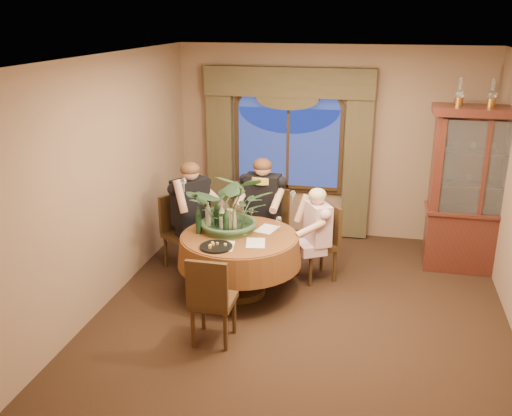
% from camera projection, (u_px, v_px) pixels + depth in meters
% --- Properties ---
extents(floor, '(5.00, 5.00, 0.00)m').
position_uv_depth(floor, '(302.00, 310.00, 6.50)').
color(floor, black).
rests_on(floor, ground).
extents(wall_back, '(4.50, 0.00, 4.50)m').
position_uv_depth(wall_back, '(329.00, 143.00, 8.35)').
color(wall_back, '#856851').
rests_on(wall_back, ground).
extents(ceiling, '(5.00, 5.00, 0.00)m').
position_uv_depth(ceiling, '(310.00, 57.00, 5.59)').
color(ceiling, white).
rests_on(ceiling, wall_back).
extents(window, '(1.62, 0.10, 1.32)m').
position_uv_depth(window, '(288.00, 149.00, 8.44)').
color(window, navy).
rests_on(window, wall_back).
extents(arched_transom, '(1.60, 0.06, 0.44)m').
position_uv_depth(arched_transom, '(289.00, 96.00, 8.19)').
color(arched_transom, navy).
rests_on(arched_transom, wall_back).
extents(drapery_left, '(0.38, 0.14, 2.32)m').
position_uv_depth(drapery_left, '(220.00, 154.00, 8.65)').
color(drapery_left, '#3F3722').
rests_on(drapery_left, floor).
extents(drapery_right, '(0.38, 0.14, 2.32)m').
position_uv_depth(drapery_right, '(358.00, 161.00, 8.22)').
color(drapery_right, '#3F3722').
rests_on(drapery_right, floor).
extents(swag_valance, '(2.45, 0.16, 0.42)m').
position_uv_depth(swag_valance, '(288.00, 82.00, 8.05)').
color(swag_valance, '#3F3722').
rests_on(swag_valance, wall_back).
extents(dining_table, '(1.74, 1.74, 0.75)m').
position_uv_depth(dining_table, '(240.00, 264.00, 6.78)').
color(dining_table, maroon).
rests_on(dining_table, floor).
extents(china_cabinet, '(1.32, 0.52, 2.14)m').
position_uv_depth(china_cabinet, '(479.00, 192.00, 7.20)').
color(china_cabinet, '#3B1510').
rests_on(china_cabinet, floor).
extents(oil_lamp_left, '(0.11, 0.11, 0.34)m').
position_uv_depth(oil_lamp_left, '(460.00, 92.00, 6.87)').
color(oil_lamp_left, '#A5722D').
rests_on(oil_lamp_left, china_cabinet).
extents(oil_lamp_center, '(0.11, 0.11, 0.34)m').
position_uv_depth(oil_lamp_center, '(492.00, 93.00, 6.79)').
color(oil_lamp_center, '#A5722D').
rests_on(oil_lamp_center, china_cabinet).
extents(chair_right, '(0.59, 0.59, 0.96)m').
position_uv_depth(chair_right, '(317.00, 243.00, 7.12)').
color(chair_right, black).
rests_on(chair_right, floor).
extents(chair_back_right, '(0.48, 0.48, 0.96)m').
position_uv_depth(chair_back_right, '(269.00, 227.00, 7.66)').
color(chair_back_right, black).
rests_on(chair_back_right, floor).
extents(chair_back, '(0.58, 0.58, 0.96)m').
position_uv_depth(chair_back, '(183.00, 233.00, 7.45)').
color(chair_back, black).
rests_on(chair_back, floor).
extents(chair_front_left, '(0.42, 0.42, 0.96)m').
position_uv_depth(chair_front_left, '(213.00, 298.00, 5.76)').
color(chair_front_left, black).
rests_on(chair_front_left, floor).
extents(person_pink, '(0.57, 0.59, 1.23)m').
position_uv_depth(person_pink, '(317.00, 236.00, 6.99)').
color(person_pink, '#CDA4AB').
rests_on(person_pink, floor).
extents(person_back, '(0.69, 0.70, 1.45)m').
position_uv_depth(person_back, '(191.00, 216.00, 7.35)').
color(person_back, black).
rests_on(person_back, floor).
extents(person_scarf, '(0.54, 0.50, 1.44)m').
position_uv_depth(person_scarf, '(263.00, 210.00, 7.59)').
color(person_scarf, black).
rests_on(person_scarf, floor).
extents(stoneware_vase, '(0.14, 0.14, 0.26)m').
position_uv_depth(stoneware_vase, '(231.00, 220.00, 6.78)').
color(stoneware_vase, tan).
rests_on(stoneware_vase, dining_table).
extents(centerpiece_plant, '(1.02, 1.13, 0.88)m').
position_uv_depth(centerpiece_plant, '(232.00, 178.00, 6.61)').
color(centerpiece_plant, '#365836').
rests_on(centerpiece_plant, dining_table).
extents(olive_bowl, '(0.15, 0.15, 0.05)m').
position_uv_depth(olive_bowl, '(241.00, 234.00, 6.63)').
color(olive_bowl, '#4D5429').
rests_on(olive_bowl, dining_table).
extents(cheese_platter, '(0.37, 0.37, 0.02)m').
position_uv_depth(cheese_platter, '(216.00, 247.00, 6.29)').
color(cheese_platter, black).
rests_on(cheese_platter, dining_table).
extents(wine_bottle_0, '(0.07, 0.07, 0.33)m').
position_uv_depth(wine_bottle_0, '(226.00, 223.00, 6.55)').
color(wine_bottle_0, black).
rests_on(wine_bottle_0, dining_table).
extents(wine_bottle_1, '(0.07, 0.07, 0.33)m').
position_uv_depth(wine_bottle_1, '(208.00, 216.00, 6.81)').
color(wine_bottle_1, tan).
rests_on(wine_bottle_1, dining_table).
extents(wine_bottle_2, '(0.07, 0.07, 0.33)m').
position_uv_depth(wine_bottle_2, '(222.00, 218.00, 6.73)').
color(wine_bottle_2, tan).
rests_on(wine_bottle_2, dining_table).
extents(wine_bottle_3, '(0.07, 0.07, 0.33)m').
position_uv_depth(wine_bottle_3, '(217.00, 214.00, 6.85)').
color(wine_bottle_3, black).
rests_on(wine_bottle_3, dining_table).
extents(wine_bottle_4, '(0.07, 0.07, 0.33)m').
position_uv_depth(wine_bottle_4, '(199.00, 220.00, 6.66)').
color(wine_bottle_4, black).
rests_on(wine_bottle_4, dining_table).
extents(tasting_paper_0, '(0.26, 0.33, 0.00)m').
position_uv_depth(tasting_paper_0, '(256.00, 243.00, 6.42)').
color(tasting_paper_0, white).
rests_on(tasting_paper_0, dining_table).
extents(tasting_paper_1, '(0.28, 0.34, 0.00)m').
position_uv_depth(tasting_paper_1, '(267.00, 229.00, 6.83)').
color(tasting_paper_1, white).
rests_on(tasting_paper_1, dining_table).
extents(tasting_paper_2, '(0.25, 0.33, 0.00)m').
position_uv_depth(tasting_paper_2, '(224.00, 246.00, 6.34)').
color(tasting_paper_2, white).
rests_on(tasting_paper_2, dining_table).
extents(wine_glass_person_pink, '(0.07, 0.07, 0.18)m').
position_uv_depth(wine_glass_person_pink, '(279.00, 223.00, 6.77)').
color(wine_glass_person_pink, silver).
rests_on(wine_glass_person_pink, dining_table).
extents(wine_glass_person_back, '(0.07, 0.07, 0.18)m').
position_uv_depth(wine_glass_person_back, '(214.00, 217.00, 6.97)').
color(wine_glass_person_back, silver).
rests_on(wine_glass_person_back, dining_table).
extents(wine_glass_person_scarf, '(0.07, 0.07, 0.18)m').
position_uv_depth(wine_glass_person_scarf, '(251.00, 214.00, 7.07)').
color(wine_glass_person_scarf, silver).
rests_on(wine_glass_person_scarf, dining_table).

